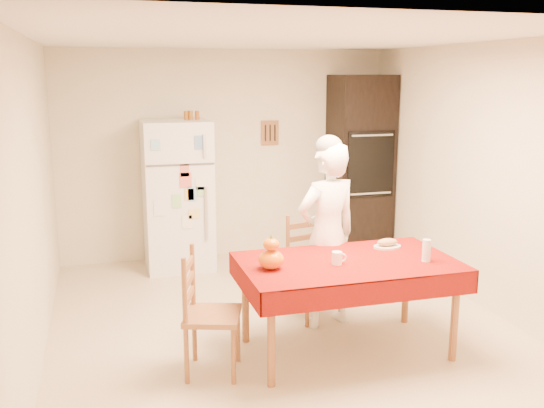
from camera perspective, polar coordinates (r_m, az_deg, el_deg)
name	(u,v)px	position (r m, az deg, el deg)	size (l,w,h in m)	color
floor	(279,321)	(5.61, 0.65, -10.99)	(4.50, 4.50, 0.00)	#C9B091
room_shell	(279,144)	(5.20, 0.69, 5.71)	(4.02, 4.52, 2.51)	beige
refrigerator	(178,195)	(7.01, -8.88, 0.83)	(0.75, 0.74, 1.70)	white
oven_cabinet	(360,165)	(7.62, 8.29, 3.66)	(0.70, 0.62, 2.20)	black
dining_table	(348,269)	(4.85, 7.12, -6.10)	(1.70, 1.00, 0.76)	brown
chair_far	(310,262)	(5.61, 3.63, -5.49)	(0.50, 0.49, 0.95)	brown
chair_left	(204,308)	(4.57, -6.44, -9.73)	(0.51, 0.52, 0.95)	brown
seated_woman	(327,235)	(5.33, 5.22, -2.96)	(0.60, 0.39, 1.64)	white
coffee_mug	(337,258)	(4.72, 6.13, -5.08)	(0.08, 0.08, 0.10)	white
pumpkin_lower	(271,260)	(4.58, -0.07, -5.25)	(0.19, 0.19, 0.15)	#E33905
pumpkin_upper	(271,244)	(4.54, -0.07, -3.81)	(0.12, 0.12, 0.09)	#D34D04
wine_glass	(426,250)	(4.91, 14.33, -4.25)	(0.07, 0.07, 0.18)	silver
bread_plate	(387,247)	(5.23, 10.79, -3.97)	(0.24, 0.24, 0.02)	silver
bread_loaf	(387,242)	(5.22, 10.81, -3.54)	(0.18, 0.10, 0.06)	#AA7E53
spice_jar_left	(186,115)	(6.96, -8.08, 8.26)	(0.05, 0.05, 0.10)	brown
spice_jar_mid	(191,115)	(6.96, -7.67, 8.27)	(0.05, 0.05, 0.10)	#97581B
spice_jar_right	(197,115)	(6.98, -7.05, 8.29)	(0.05, 0.05, 0.10)	#914E1A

